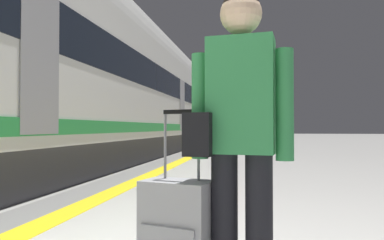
% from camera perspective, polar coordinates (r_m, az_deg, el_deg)
% --- Properties ---
extents(safety_line_strip, '(0.36, 80.00, 0.01)m').
position_cam_1_polar(safety_line_strip, '(10.71, -1.82, -6.48)').
color(safety_line_strip, yellow).
rests_on(safety_line_strip, ground).
extents(tactile_edge_band, '(0.72, 80.00, 0.01)m').
position_cam_1_polar(tactile_edge_band, '(10.79, -3.80, -6.44)').
color(tactile_edge_band, slate).
rests_on(tactile_edge_band, ground).
extents(high_speed_train, '(2.94, 28.87, 4.97)m').
position_cam_1_polar(high_speed_train, '(10.11, -15.99, 7.45)').
color(high_speed_train, '#38383D').
rests_on(high_speed_train, ground).
extents(traveller_foreground, '(0.56, 0.30, 1.73)m').
position_cam_1_polar(traveller_foreground, '(1.94, 7.24, -1.00)').
color(traveller_foreground, black).
rests_on(traveller_foreground, ground).
extents(rolling_suitcase_foreground, '(0.42, 0.32, 1.09)m').
position_cam_1_polar(rolling_suitcase_foreground, '(2.09, -2.40, -18.22)').
color(rolling_suitcase_foreground, '#9E9EA3').
rests_on(rolling_suitcase_foreground, ground).
extents(passenger_near, '(0.50, 0.36, 1.62)m').
position_cam_1_polar(passenger_near, '(10.27, 6.13, -1.36)').
color(passenger_near, black).
rests_on(passenger_near, ground).
extents(duffel_bag_near, '(0.44, 0.26, 0.36)m').
position_cam_1_polar(duffel_bag_near, '(10.08, 4.24, -5.96)').
color(duffel_bag_near, black).
rests_on(duffel_bag_near, ground).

